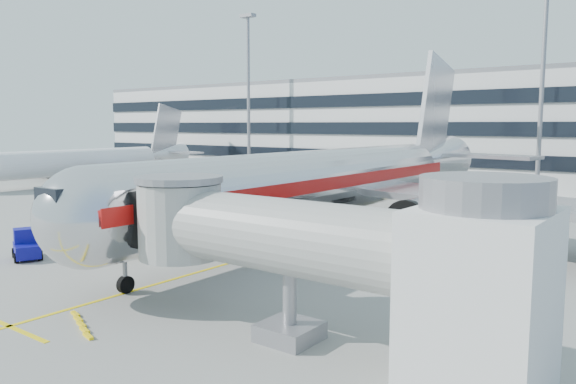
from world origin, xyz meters
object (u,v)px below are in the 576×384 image
Objects in this scene: baggage_tug at (26,246)px; cargo_container_right at (127,223)px; main_jet at (333,180)px; cargo_container_front at (84,234)px; ramp_worker at (62,233)px; cargo_container_left at (94,223)px; belt_loader at (132,244)px.

baggage_tug reaches higher than cargo_container_right.
main_jet reaches higher than cargo_container_right.
ramp_worker is (-1.16, -0.94, 0.09)m from cargo_container_front.
ramp_worker is at bearing -56.64° from cargo_container_left.
ramp_worker reaches higher than cargo_container_left.
main_jet is at bearing 36.38° from cargo_container_right.
ramp_worker is (-1.17, 3.21, 0.18)m from baggage_tug.
belt_loader is 2.10× the size of ramp_worker.
baggage_tug is at bearing -120.82° from main_jet.
cargo_container_left is (-4.18, 7.78, -0.06)m from baggage_tug.
cargo_container_front reaches higher than cargo_container_left.
baggage_tug reaches higher than cargo_container_front.
ramp_worker reaches higher than cargo_container_right.
main_jet is 33.20× the size of cargo_container_left.
main_jet is at bearing 62.04° from belt_loader.
ramp_worker is at bearing 110.02° from baggage_tug.
main_jet is 19.34m from cargo_container_left.
belt_loader reaches higher than cargo_container_front.
cargo_container_right is at bearing 101.62° from baggage_tug.
cargo_container_left is at bearing -148.31° from cargo_container_right.
main_jet is 15.96m from belt_loader.
belt_loader reaches higher than cargo_container_right.
ramp_worker is at bearing -159.18° from belt_loader.
cargo_container_front is 1.50m from ramp_worker.
cargo_container_left is 2.69m from cargo_container_right.
cargo_container_right is (2.29, 1.41, 0.06)m from cargo_container_left.
main_jet is at bearing 1.92° from ramp_worker.
cargo_container_left is 0.75× the size of ramp_worker.
main_jet reaches higher than baggage_tug.
belt_loader is 2.59× the size of cargo_container_right.
belt_loader reaches higher than baggage_tug.
main_jet is 25.04× the size of ramp_worker.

